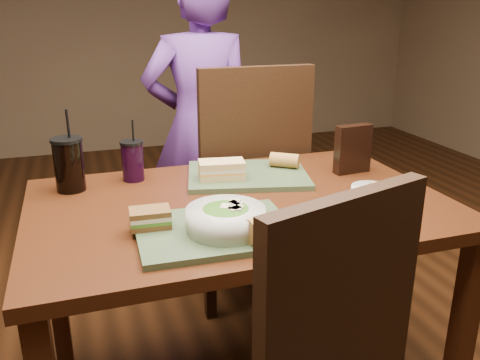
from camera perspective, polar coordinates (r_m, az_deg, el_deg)
name	(u,v)px	position (r m, az deg, el deg)	size (l,w,h in m)	color
dining_table	(240,227)	(1.64, 0.00, -5.30)	(1.30, 0.85, 0.75)	#3E1C0C
chair_far	(247,176)	(2.26, 0.76, 0.46)	(0.49, 0.49, 1.11)	black
diner	(200,128)	(2.53, -4.50, 5.83)	(0.55, 0.36, 1.52)	#572C79
tray_near	(215,231)	(1.38, -2.81, -5.69)	(0.42, 0.32, 0.02)	#38492C
tray_far	(248,175)	(1.82, 0.87, 0.57)	(0.42, 0.32, 0.02)	#38492C
salad_bowl	(226,218)	(1.35, -1.59, -4.24)	(0.21, 0.21, 0.07)	silver
soup_bowl	(371,194)	(1.64, 14.47, -1.53)	(0.17, 0.17, 0.06)	white
sandwich_near	(150,218)	(1.39, -10.05, -4.22)	(0.11, 0.08, 0.05)	#593819
sandwich_far	(222,170)	(1.75, -2.07, 1.18)	(0.17, 0.11, 0.06)	tan
baguette_near	(270,226)	(1.30, 3.38, -5.22)	(0.07, 0.07, 0.13)	#AD7533
baguette_far	(285,160)	(1.88, 5.04, 2.23)	(0.05, 0.05, 0.11)	#AD7533
cup_cola	(69,164)	(1.76, -18.66, 1.69)	(0.10, 0.10, 0.28)	black
cup_berry	(133,160)	(1.81, -11.97, 2.16)	(0.08, 0.08, 0.22)	black
chip_bag	(353,149)	(1.90, 12.55, 3.41)	(0.14, 0.04, 0.18)	black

